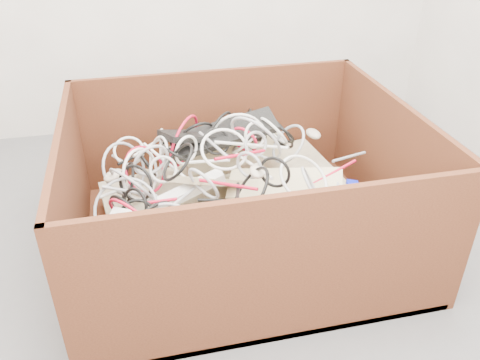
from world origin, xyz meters
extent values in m
plane|color=#59595C|center=(0.00, 0.00, 0.00)|extent=(3.00, 3.00, 0.00)
cube|color=#3C1B0F|center=(0.01, 0.21, 0.01)|extent=(1.34, 1.12, 0.03)
cube|color=#3C1B0F|center=(0.01, 0.76, 0.29)|extent=(1.34, 0.02, 0.59)
cube|color=#3C1B0F|center=(0.01, -0.33, 0.29)|extent=(1.34, 0.03, 0.59)
cube|color=#3C1B0F|center=(0.66, 0.21, 0.29)|extent=(0.02, 1.07, 0.59)
cube|color=#3C1B0F|center=(-0.65, 0.21, 0.29)|extent=(0.02, 1.07, 0.59)
cube|color=#C0B28E|center=(0.01, 0.23, 0.08)|extent=(1.17, 1.02, 0.22)
cube|color=#C0B28E|center=(-0.10, 0.16, 0.17)|extent=(0.84, 0.75, 0.23)
cube|color=tan|center=(-0.23, 0.41, 0.19)|extent=(0.47, 0.38, 0.14)
cube|color=tan|center=(0.17, 0.25, 0.19)|extent=(0.40, 0.46, 0.11)
cube|color=tan|center=(-0.04, 0.03, 0.18)|extent=(0.32, 0.48, 0.11)
cube|color=tan|center=(-0.24, 0.10, 0.20)|extent=(0.47, 0.22, 0.11)
cube|color=tan|center=(0.31, -0.06, 0.23)|extent=(0.25, 0.46, 0.17)
cube|color=tan|center=(0.04, 0.50, 0.31)|extent=(0.46, 0.17, 0.17)
cube|color=tan|center=(-0.06, 0.24, 0.29)|extent=(0.45, 0.35, 0.26)
cube|color=tan|center=(0.17, 0.15, 0.30)|extent=(0.48, 0.33, 0.12)
cube|color=black|center=(-0.06, 0.46, 0.40)|extent=(0.48, 0.29, 0.16)
cube|color=black|center=(-0.02, 0.41, 0.43)|extent=(0.46, 0.17, 0.14)
ellipsoid|color=#B8AA94|center=(-0.49, 0.31, 0.34)|extent=(0.11, 0.11, 0.04)
ellipsoid|color=#B8AA94|center=(0.42, 0.52, 0.33)|extent=(0.07, 0.11, 0.04)
ellipsoid|color=#B8AA94|center=(-0.03, -0.10, 0.32)|extent=(0.10, 0.07, 0.04)
ellipsoid|color=#B8AA94|center=(0.03, 0.05, 0.44)|extent=(0.08, 0.11, 0.04)
ellipsoid|color=#B8AA94|center=(-0.22, 0.43, 0.42)|extent=(0.11, 0.11, 0.04)
ellipsoid|color=black|center=(0.27, -0.12, 0.27)|extent=(0.11, 0.08, 0.04)
cube|color=silver|center=(-0.21, 0.13, 0.35)|extent=(0.28, 0.11, 0.11)
cube|color=silver|center=(-0.35, -0.07, 0.35)|extent=(0.31, 0.14, 0.10)
cube|color=#0B15AB|center=(0.41, 0.04, 0.34)|extent=(0.06, 0.05, 0.03)
torus|color=silver|center=(-0.44, -0.02, 0.31)|extent=(0.15, 0.05, 0.15)
torus|color=silver|center=(-0.30, 0.23, 0.39)|extent=(0.15, 0.08, 0.14)
torus|color=black|center=(0.09, 0.51, 0.40)|extent=(0.10, 0.20, 0.21)
torus|color=silver|center=(0.19, 0.39, 0.43)|extent=(0.14, 0.17, 0.15)
torus|color=silver|center=(-0.30, 0.39, 0.36)|extent=(0.11, 0.24, 0.23)
torus|color=black|center=(-0.13, 0.47, 0.40)|extent=(0.23, 0.13, 0.20)
torus|color=#95969A|center=(-0.34, 0.24, 0.43)|extent=(0.17, 0.10, 0.19)
torus|color=red|center=(-0.42, -0.01, 0.34)|extent=(0.20, 0.26, 0.26)
torus|color=#95969A|center=(0.24, 0.33, 0.39)|extent=(0.16, 0.25, 0.21)
torus|color=black|center=(-0.42, 0.06, 0.35)|extent=(0.11, 0.16, 0.18)
torus|color=silver|center=(0.20, 0.03, 0.40)|extent=(0.22, 0.20, 0.18)
torus|color=#95969A|center=(-0.45, 0.36, 0.34)|extent=(0.19, 0.26, 0.28)
torus|color=black|center=(-0.41, 0.01, 0.34)|extent=(0.16, 0.07, 0.16)
torus|color=silver|center=(0.04, 0.42, 0.40)|extent=(0.32, 0.07, 0.32)
torus|color=#95969A|center=(-0.17, 0.03, 0.43)|extent=(0.11, 0.19, 0.20)
torus|color=black|center=(0.22, 0.49, 0.39)|extent=(0.22, 0.30, 0.22)
torus|color=red|center=(0.05, 0.36, 0.42)|extent=(0.10, 0.14, 0.16)
torus|color=black|center=(-0.44, 0.30, 0.30)|extent=(0.09, 0.26, 0.25)
torus|color=black|center=(0.09, 0.03, 0.44)|extent=(0.14, 0.11, 0.17)
torus|color=red|center=(0.15, -0.08, 0.35)|extent=(0.03, 0.17, 0.17)
torus|color=silver|center=(-0.20, 0.30, 0.42)|extent=(0.13, 0.11, 0.16)
torus|color=silver|center=(0.09, 0.33, 0.45)|extent=(0.13, 0.10, 0.15)
torus|color=black|center=(-0.35, 0.34, 0.36)|extent=(0.09, 0.15, 0.13)
torus|color=#95969A|center=(0.01, 0.09, 0.45)|extent=(0.09, 0.10, 0.12)
torus|color=red|center=(-0.19, 0.42, 0.40)|extent=(0.20, 0.29, 0.33)
torus|color=#95969A|center=(0.10, 0.47, 0.40)|extent=(0.11, 0.23, 0.21)
torus|color=silver|center=(-0.06, 0.19, 0.47)|extent=(0.22, 0.19, 0.13)
torus|color=black|center=(-0.45, 0.05, 0.33)|extent=(0.17, 0.18, 0.23)
torus|color=black|center=(-0.38, -0.06, 0.36)|extent=(0.25, 0.15, 0.26)
torus|color=black|center=(-0.07, 0.35, 0.42)|extent=(0.16, 0.11, 0.13)
torus|color=black|center=(0.22, 0.40, 0.41)|extent=(0.14, 0.17, 0.17)
torus|color=black|center=(-0.23, 0.30, 0.41)|extent=(0.17, 0.20, 0.13)
torus|color=red|center=(-0.37, 0.31, 0.35)|extent=(0.18, 0.23, 0.23)
torus|color=silver|center=(-0.29, 0.50, 0.31)|extent=(0.05, 0.33, 0.33)
torus|color=#95969A|center=(-0.42, 0.22, 0.34)|extent=(0.19, 0.27, 0.25)
torus|color=black|center=(-0.41, 0.19, 0.37)|extent=(0.17, 0.14, 0.20)
torus|color=black|center=(-0.04, 0.47, 0.40)|extent=(0.17, 0.25, 0.27)
torus|color=silver|center=(0.08, 0.40, 0.39)|extent=(0.17, 0.23, 0.19)
torus|color=black|center=(-0.02, -0.04, 0.41)|extent=(0.19, 0.28, 0.23)
torus|color=#95969A|center=(0.08, 0.27, 0.46)|extent=(0.23, 0.28, 0.25)
torus|color=#95969A|center=(0.06, 0.19, 0.48)|extent=(0.14, 0.07, 0.13)
torus|color=#95969A|center=(-0.45, 0.11, 0.31)|extent=(0.34, 0.25, 0.25)
torus|color=black|center=(-0.24, 0.18, 0.44)|extent=(0.16, 0.22, 0.17)
torus|color=black|center=(-0.38, -0.03, 0.34)|extent=(0.23, 0.14, 0.20)
torus|color=silver|center=(-0.38, 0.27, 0.36)|extent=(0.18, 0.24, 0.28)
torus|color=#95969A|center=(0.21, -0.04, 0.40)|extent=(0.11, 0.24, 0.22)
torus|color=silver|center=(-0.42, 0.50, 0.35)|extent=(0.19, 0.15, 0.14)
torus|color=#95969A|center=(-0.31, -0.07, 0.36)|extent=(0.24, 0.07, 0.24)
cylinder|color=#95969A|center=(-0.09, 0.28, 0.45)|extent=(0.08, 0.28, 0.03)
cylinder|color=silver|center=(-0.25, 0.49, 0.34)|extent=(0.12, 0.11, 0.03)
cylinder|color=#95969A|center=(0.09, 0.57, 0.38)|extent=(0.04, 0.15, 0.03)
cylinder|color=#95969A|center=(-0.08, 0.54, 0.35)|extent=(0.12, 0.20, 0.03)
cylinder|color=#95969A|center=(-0.29, 0.04, 0.34)|extent=(0.20, 0.14, 0.07)
cylinder|color=black|center=(-0.35, 0.48, 0.35)|extent=(0.24, 0.16, 0.03)
cylinder|color=#95969A|center=(0.42, -0.12, 0.30)|extent=(0.13, 0.04, 0.02)
cylinder|color=black|center=(0.01, 0.59, 0.32)|extent=(0.08, 0.13, 0.03)
cylinder|color=black|center=(0.31, -0.04, 0.35)|extent=(0.15, 0.11, 0.05)
cylinder|color=black|center=(-0.07, -0.06, 0.43)|extent=(0.05, 0.17, 0.04)
cylinder|color=silver|center=(0.24, 0.47, 0.37)|extent=(0.04, 0.22, 0.04)
cylinder|color=silver|center=(-0.47, 0.22, 0.33)|extent=(0.16, 0.12, 0.04)
cylinder|color=red|center=(-0.01, 0.14, 0.47)|extent=(0.22, 0.11, 0.06)
cylinder|color=silver|center=(-0.28, 0.31, 0.38)|extent=(0.16, 0.21, 0.08)
cylinder|color=red|center=(-0.32, 0.08, 0.35)|extent=(0.12, 0.02, 0.02)
cylinder|color=#95969A|center=(0.49, 0.25, 0.34)|extent=(0.20, 0.11, 0.05)
cylinder|color=silver|center=(0.05, 0.24, 0.45)|extent=(0.27, 0.14, 0.02)
cylinder|color=#95969A|center=(0.09, 0.53, 0.35)|extent=(0.16, 0.03, 0.05)
cylinder|color=red|center=(-0.09, 0.01, 0.43)|extent=(0.19, 0.17, 0.05)
cylinder|color=red|center=(0.37, 0.12, 0.35)|extent=(0.20, 0.06, 0.07)
cylinder|color=black|center=(-0.24, -0.15, 0.33)|extent=(0.03, 0.20, 0.07)
cylinder|color=silver|center=(-0.32, 0.50, 0.37)|extent=(0.18, 0.21, 0.02)
cylinder|color=silver|center=(-0.12, 0.22, 0.41)|extent=(0.16, 0.02, 0.02)
cylinder|color=black|center=(-0.16, 0.47, 0.35)|extent=(0.12, 0.18, 0.06)
cylinder|color=silver|center=(0.03, 0.11, 0.43)|extent=(0.08, 0.28, 0.06)
cylinder|color=black|center=(-0.07, -0.03, 0.37)|extent=(0.27, 0.04, 0.05)
cylinder|color=#95969A|center=(0.52, -0.10, 0.32)|extent=(0.05, 0.14, 0.02)
cylinder|color=#95969A|center=(-0.41, 0.45, 0.29)|extent=(0.18, 0.21, 0.05)
cylinder|color=#95969A|center=(-0.43, 0.17, 0.35)|extent=(0.20, 0.03, 0.07)
cylinder|color=red|center=(0.09, 0.54, 0.37)|extent=(0.10, 0.08, 0.05)
camera|label=1|loc=(-0.38, -1.44, 1.34)|focal=36.99mm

